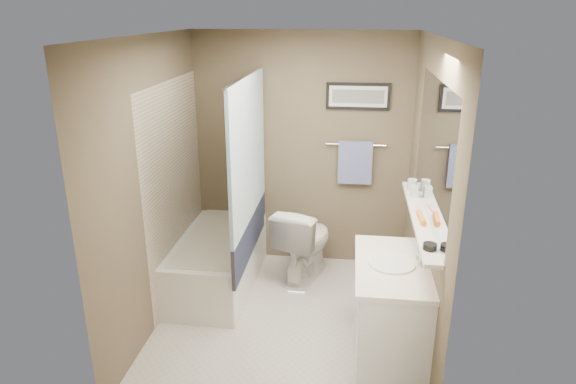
# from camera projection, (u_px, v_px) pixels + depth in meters

# --- Properties ---
(ground) EXTENTS (2.50, 2.50, 0.00)m
(ground) POSITION_uv_depth(u_px,v_px,m) (286.00, 321.00, 4.49)
(ground) COLOR beige
(ground) RESTS_ON ground
(ceiling) EXTENTS (2.20, 2.50, 0.04)m
(ceiling) POSITION_uv_depth(u_px,v_px,m) (285.00, 38.00, 3.69)
(ceiling) COLOR silver
(ceiling) RESTS_ON wall_back
(wall_back) EXTENTS (2.20, 0.04, 2.40)m
(wall_back) POSITION_uv_depth(u_px,v_px,m) (301.00, 152.00, 5.24)
(wall_back) COLOR brown
(wall_back) RESTS_ON ground
(wall_front) EXTENTS (2.20, 0.04, 2.40)m
(wall_front) POSITION_uv_depth(u_px,v_px,m) (258.00, 264.00, 2.94)
(wall_front) COLOR brown
(wall_front) RESTS_ON ground
(wall_left) EXTENTS (0.04, 2.50, 2.40)m
(wall_left) POSITION_uv_depth(u_px,v_px,m) (156.00, 187.00, 4.22)
(wall_left) COLOR brown
(wall_left) RESTS_ON ground
(wall_right) EXTENTS (0.04, 2.50, 2.40)m
(wall_right) POSITION_uv_depth(u_px,v_px,m) (424.00, 198.00, 3.96)
(wall_right) COLOR brown
(wall_right) RESTS_ON ground
(tile_surround) EXTENTS (0.02, 1.55, 2.00)m
(tile_surround) POSITION_uv_depth(u_px,v_px,m) (176.00, 190.00, 4.75)
(tile_surround) COLOR #C4AE94
(tile_surround) RESTS_ON wall_left
(curtain_rod) EXTENTS (0.02, 1.55, 0.02)m
(curtain_rod) POSITION_uv_depth(u_px,v_px,m) (246.00, 76.00, 4.32)
(curtain_rod) COLOR silver
(curtain_rod) RESTS_ON wall_left
(curtain_upper) EXTENTS (0.03, 1.45, 1.28)m
(curtain_upper) POSITION_uv_depth(u_px,v_px,m) (248.00, 150.00, 4.54)
(curtain_upper) COLOR white
(curtain_upper) RESTS_ON curtain_rod
(curtain_lower) EXTENTS (0.03, 1.45, 0.36)m
(curtain_lower) POSITION_uv_depth(u_px,v_px,m) (250.00, 235.00, 4.81)
(curtain_lower) COLOR #252B46
(curtain_lower) RESTS_ON curtain_rod
(mirror) EXTENTS (0.02, 1.60, 1.00)m
(mirror) POSITION_uv_depth(u_px,v_px,m) (433.00, 151.00, 3.68)
(mirror) COLOR silver
(mirror) RESTS_ON wall_right
(shelf) EXTENTS (0.12, 1.60, 0.03)m
(shelf) POSITION_uv_depth(u_px,v_px,m) (419.00, 217.00, 3.86)
(shelf) COLOR silver
(shelf) RESTS_ON wall_right
(towel_bar) EXTENTS (0.60, 0.02, 0.02)m
(towel_bar) POSITION_uv_depth(u_px,v_px,m) (356.00, 145.00, 5.13)
(towel_bar) COLOR silver
(towel_bar) RESTS_ON wall_back
(towel) EXTENTS (0.34, 0.05, 0.44)m
(towel) POSITION_uv_depth(u_px,v_px,m) (355.00, 163.00, 5.17)
(towel) COLOR #99A6DF
(towel) RESTS_ON towel_bar
(art_frame) EXTENTS (0.62, 0.02, 0.26)m
(art_frame) POSITION_uv_depth(u_px,v_px,m) (358.00, 96.00, 4.98)
(art_frame) COLOR black
(art_frame) RESTS_ON wall_back
(art_mat) EXTENTS (0.56, 0.00, 0.20)m
(art_mat) POSITION_uv_depth(u_px,v_px,m) (358.00, 97.00, 4.97)
(art_mat) COLOR white
(art_mat) RESTS_ON art_frame
(art_image) EXTENTS (0.50, 0.00, 0.13)m
(art_image) POSITION_uv_depth(u_px,v_px,m) (358.00, 97.00, 4.97)
(art_image) COLOR #595959
(art_image) RESTS_ON art_mat
(door) EXTENTS (0.80, 0.02, 2.00)m
(door) POSITION_uv_depth(u_px,v_px,m) (353.00, 302.00, 2.93)
(door) COLOR silver
(door) RESTS_ON wall_front
(door_handle) EXTENTS (0.10, 0.02, 0.02)m
(door_handle) POSITION_uv_depth(u_px,v_px,m) (296.00, 293.00, 3.02)
(door_handle) COLOR silver
(door_handle) RESTS_ON door
(bathtub) EXTENTS (0.74, 1.52, 0.50)m
(bathtub) POSITION_uv_depth(u_px,v_px,m) (218.00, 260.00, 5.04)
(bathtub) COLOR white
(bathtub) RESTS_ON ground
(tub_rim) EXTENTS (0.56, 1.36, 0.02)m
(tub_rim) POSITION_uv_depth(u_px,v_px,m) (217.00, 237.00, 4.96)
(tub_rim) COLOR beige
(tub_rim) RESTS_ON bathtub
(toilet) EXTENTS (0.64, 0.85, 0.77)m
(toilet) POSITION_uv_depth(u_px,v_px,m) (305.00, 241.00, 5.13)
(toilet) COLOR white
(toilet) RESTS_ON ground
(vanity) EXTENTS (0.50, 0.90, 0.80)m
(vanity) POSITION_uv_depth(u_px,v_px,m) (390.00, 316.00, 3.85)
(vanity) COLOR white
(vanity) RESTS_ON ground
(countertop) EXTENTS (0.54, 0.96, 0.04)m
(countertop) POSITION_uv_depth(u_px,v_px,m) (393.00, 267.00, 3.71)
(countertop) COLOR white
(countertop) RESTS_ON vanity
(sink_basin) EXTENTS (0.34, 0.34, 0.01)m
(sink_basin) POSITION_uv_depth(u_px,v_px,m) (392.00, 263.00, 3.71)
(sink_basin) COLOR white
(sink_basin) RESTS_ON countertop
(faucet_spout) EXTENTS (0.02, 0.02, 0.10)m
(faucet_spout) POSITION_uv_depth(u_px,v_px,m) (420.00, 259.00, 3.67)
(faucet_spout) COLOR silver
(faucet_spout) RESTS_ON countertop
(faucet_knob) EXTENTS (0.05, 0.05, 0.05)m
(faucet_knob) POSITION_uv_depth(u_px,v_px,m) (419.00, 256.00, 3.77)
(faucet_knob) COLOR silver
(faucet_knob) RESTS_ON countertop
(candle_bowl_near) EXTENTS (0.09, 0.09, 0.04)m
(candle_bowl_near) POSITION_uv_depth(u_px,v_px,m) (430.00, 246.00, 3.31)
(candle_bowl_near) COLOR black
(candle_bowl_near) RESTS_ON shelf
(hair_brush_front) EXTENTS (0.05, 0.22, 0.04)m
(hair_brush_front) POSITION_uv_depth(u_px,v_px,m) (421.00, 218.00, 3.76)
(hair_brush_front) COLOR orange
(hair_brush_front) RESTS_ON shelf
(pink_comb) EXTENTS (0.05, 0.16, 0.01)m
(pink_comb) POSITION_uv_depth(u_px,v_px,m) (417.00, 207.00, 4.01)
(pink_comb) COLOR #F897BF
(pink_comb) RESTS_ON shelf
(glass_jar) EXTENTS (0.08, 0.08, 0.10)m
(glass_jar) POSITION_uv_depth(u_px,v_px,m) (412.00, 185.00, 4.37)
(glass_jar) COLOR silver
(glass_jar) RESTS_ON shelf
(soap_bottle) EXTENTS (0.07, 0.07, 0.14)m
(soap_bottle) POSITION_uv_depth(u_px,v_px,m) (414.00, 189.00, 4.22)
(soap_bottle) COLOR #999999
(soap_bottle) RESTS_ON shelf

